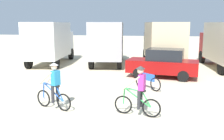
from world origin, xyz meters
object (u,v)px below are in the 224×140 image
at_px(sedan_parked, 163,63).
at_px(box_truck_white_box, 51,41).
at_px(box_truck_tan_camper, 162,42).
at_px(cyclist_orange_shirt, 54,88).
at_px(box_truck_grey_hauler, 108,41).
at_px(bicycle_spare, 148,81).
at_px(cyclist_cowboy_hat, 139,93).

bearing_deg(sedan_parked, box_truck_white_box, 157.19).
relative_size(box_truck_tan_camper, cyclist_orange_shirt, 3.86).
relative_size(box_truck_tan_camper, sedan_parked, 1.59).
bearing_deg(box_truck_grey_hauler, sedan_parked, -45.42).
height_order(box_truck_grey_hauler, bicycle_spare, box_truck_grey_hauler).
bearing_deg(box_truck_tan_camper, cyclist_cowboy_hat, -94.31).
bearing_deg(bicycle_spare, sedan_parked, 75.58).
xyz_separation_m(sedan_parked, cyclist_cowboy_hat, (-0.90, -6.84, -0.04)).
xyz_separation_m(box_truck_white_box, sedan_parked, (8.93, -3.75, -0.99)).
height_order(cyclist_cowboy_hat, bicycle_spare, cyclist_cowboy_hat).
height_order(box_truck_white_box, cyclist_cowboy_hat, box_truck_white_box).
bearing_deg(sedan_parked, cyclist_cowboy_hat, -97.50).
distance_m(cyclist_orange_shirt, bicycle_spare, 5.04).
bearing_deg(box_truck_white_box, cyclist_cowboy_hat, -52.85).
distance_m(box_truck_grey_hauler, sedan_parked, 6.27).
relative_size(box_truck_white_box, sedan_parked, 1.58).
bearing_deg(box_truck_white_box, cyclist_orange_shirt, -65.47).
bearing_deg(box_truck_tan_camper, sedan_parked, -89.28).
distance_m(cyclist_orange_shirt, cyclist_cowboy_hat, 3.25).
distance_m(box_truck_tan_camper, cyclist_cowboy_hat, 11.29).
bearing_deg(cyclist_orange_shirt, box_truck_white_box, 114.53).
bearing_deg(box_truck_white_box, box_truck_grey_hauler, 8.11).
bearing_deg(sedan_parked, cyclist_orange_shirt, -121.72).
distance_m(box_truck_tan_camper, sedan_parked, 4.49).
height_order(box_truck_tan_camper, bicycle_spare, box_truck_tan_camper).
xyz_separation_m(box_truck_tan_camper, sedan_parked, (0.06, -4.38, -0.99)).
distance_m(box_truck_white_box, bicycle_spare, 10.69).
relative_size(box_truck_white_box, cyclist_cowboy_hat, 3.84).
xyz_separation_m(box_truck_tan_camper, cyclist_orange_shirt, (-4.09, -11.09, -1.03)).
height_order(sedan_parked, cyclist_orange_shirt, cyclist_orange_shirt).
relative_size(box_truck_white_box, cyclist_orange_shirt, 3.84).
distance_m(box_truck_white_box, box_truck_tan_camper, 8.89).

